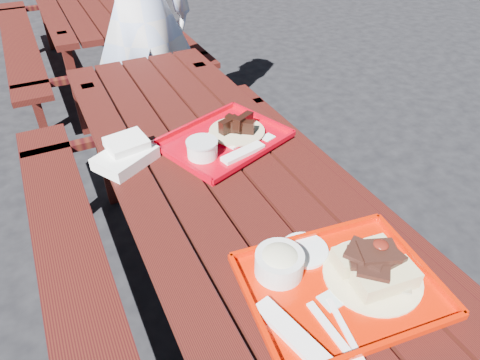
{
  "coord_description": "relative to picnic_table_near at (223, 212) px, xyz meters",
  "views": [
    {
      "loc": [
        -0.49,
        -1.14,
        1.67
      ],
      "look_at": [
        0.0,
        -0.15,
        0.82
      ],
      "focal_mm": 32.0,
      "sensor_mm": 36.0,
      "label": 1
    }
  ],
  "objects": [
    {
      "name": "ground",
      "position": [
        0.0,
        0.0,
        -0.56
      ],
      "size": [
        60.0,
        60.0,
        0.0
      ],
      "primitive_type": "plane",
      "color": "black",
      "rests_on": "ground"
    },
    {
      "name": "picnic_table_near",
      "position": [
        0.0,
        0.0,
        0.0
      ],
      "size": [
        1.41,
        2.4,
        0.75
      ],
      "color": "#38120A",
      "rests_on": "ground"
    },
    {
      "name": "picnic_table_far",
      "position": [
        0.0,
        2.8,
        0.0
      ],
      "size": [
        1.41,
        2.4,
        0.75
      ],
      "color": "#38120A",
      "rests_on": "ground"
    },
    {
      "name": "near_tray",
      "position": [
        0.07,
        -0.59,
        0.23
      ],
      "size": [
        0.54,
        0.44,
        0.16
      ],
      "color": "red",
      "rests_on": "picnic_table_near"
    },
    {
      "name": "far_tray",
      "position": [
        0.09,
        0.17,
        0.21
      ],
      "size": [
        0.56,
        0.49,
        0.08
      ],
      "color": "#B10010",
      "rests_on": "picnic_table_near"
    },
    {
      "name": "white_cloth",
      "position": [
        -0.29,
        0.22,
        0.23
      ],
      "size": [
        0.26,
        0.24,
        0.09
      ],
      "color": "white",
      "rests_on": "picnic_table_near"
    },
    {
      "name": "person",
      "position": [
        0.13,
        1.46,
        0.33
      ],
      "size": [
        0.7,
        0.5,
        1.79
      ],
      "primitive_type": "imported",
      "rotation": [
        0.0,
        0.0,
        3.02
      ],
      "color": "#BDD2FF",
      "rests_on": "ground"
    }
  ]
}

